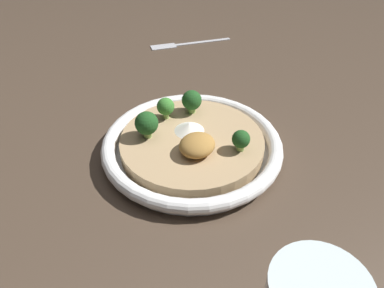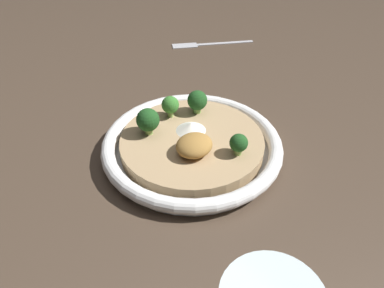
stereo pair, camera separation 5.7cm
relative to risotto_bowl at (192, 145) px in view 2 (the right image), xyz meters
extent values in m
plane|color=#47382B|center=(0.00, 0.00, -0.02)|extent=(6.00, 6.00, 0.00)
cylinder|color=white|center=(0.00, 0.00, -0.01)|extent=(0.26, 0.26, 0.01)
torus|color=white|center=(0.00, 0.00, 0.00)|extent=(0.28, 0.28, 0.02)
cylinder|color=tan|center=(0.00, 0.00, 0.00)|extent=(0.22, 0.22, 0.02)
cone|color=white|center=(0.01, 0.02, 0.02)|extent=(0.05, 0.05, 0.01)
ellipsoid|color=#A37538|center=(-0.02, -0.03, 0.03)|extent=(0.06, 0.05, 0.03)
cylinder|color=#84A856|center=(-0.04, 0.06, 0.02)|extent=(0.02, 0.02, 0.02)
sphere|color=#1E4C1E|center=(-0.04, 0.06, 0.04)|extent=(0.04, 0.04, 0.04)
cylinder|color=#84A856|center=(0.02, 0.07, 0.02)|extent=(0.01, 0.01, 0.02)
sphere|color=#387A2D|center=(0.02, 0.07, 0.04)|extent=(0.03, 0.03, 0.03)
cylinder|color=#759E4C|center=(0.06, 0.04, 0.02)|extent=(0.01, 0.01, 0.02)
sphere|color=#1E4C1E|center=(0.06, 0.04, 0.04)|extent=(0.03, 0.03, 0.03)
cylinder|color=#84A856|center=(0.02, -0.07, 0.02)|extent=(0.01, 0.01, 0.01)
sphere|color=#1E4C1E|center=(0.02, -0.07, 0.03)|extent=(0.03, 0.03, 0.03)
cube|color=#B7B7BC|center=(0.36, 0.23, -0.01)|extent=(0.12, 0.09, 0.00)
cube|color=#B7B7BC|center=(0.28, 0.29, -0.01)|extent=(0.06, 0.06, 0.00)
camera|label=1|loc=(-0.36, -0.26, 0.36)|focal=35.00mm
camera|label=2|loc=(-0.33, -0.31, 0.36)|focal=35.00mm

